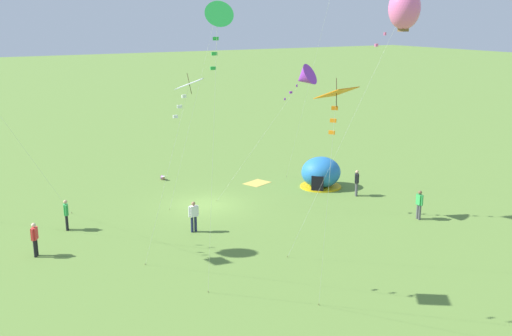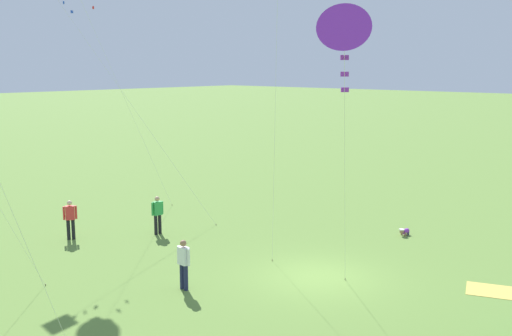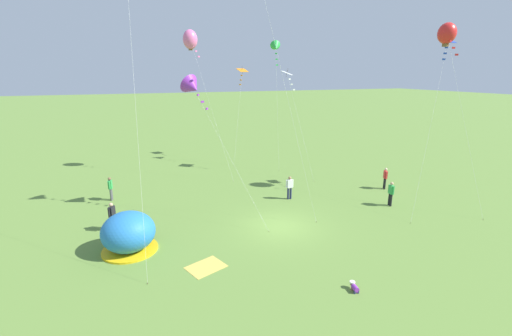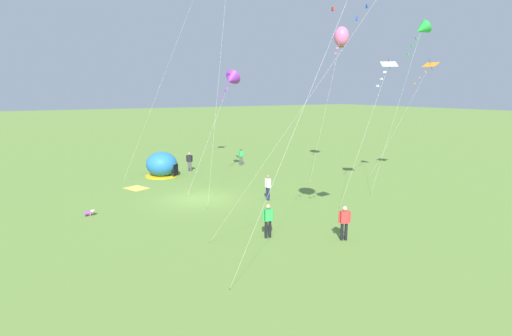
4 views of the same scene
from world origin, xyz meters
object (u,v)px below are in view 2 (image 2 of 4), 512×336
Objects in this scene: person_with_toddler at (184,262)px; person_strolling at (70,218)px; toddler_crawling at (404,231)px; person_near_tent at (158,213)px; kite_purple at (344,37)px.

person_strolling is at bearing -4.70° from person_with_toddler.
person_near_tent reaches higher than toddler_crawling.
toddler_crawling is at bearing -102.23° from person_with_toddler.
kite_purple is (-12.51, 4.33, 7.11)m from person_near_tent.
kite_purple is (-4.23, 11.46, 7.89)m from toddler_crawling.
kite_purple is (-14.66, 1.30, 7.11)m from person_strolling.
kite_purple reaches higher than person_strolling.
person_near_tent is at bearing -31.88° from person_with_toddler.
person_strolling is 0.19× the size of kite_purple.
person_with_toddler reaches higher than toddler_crawling.
kite_purple reaches higher than person_with_toddler.
person_strolling is at bearing -5.07° from kite_purple.
toddler_crawling is 0.06× the size of kite_purple.
person_with_toddler is (-8.09, 0.66, 0.00)m from person_strolling.
toddler_crawling is 11.10m from person_with_toddler.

